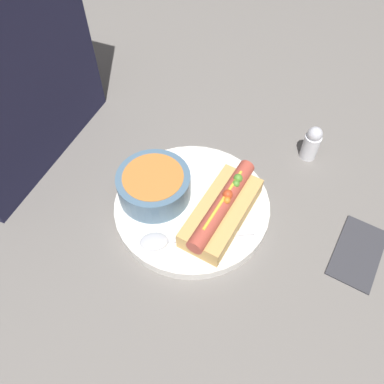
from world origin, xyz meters
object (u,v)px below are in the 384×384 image
Objects in this scene: hot_dog at (222,210)px; spoon at (170,240)px; salt_shaker at (312,143)px; soup_bowl at (154,184)px.

spoon is (-0.07, 0.06, -0.02)m from hot_dog.
spoon is at bearing 150.00° from salt_shaker.
hot_dog reaches higher than salt_shaker.
soup_bowl reaches higher than spoon.
spoon is (-0.07, -0.06, -0.02)m from soup_bowl.
hot_dog is 2.54× the size of salt_shaker.
hot_dog is 1.08× the size of spoon.
soup_bowl is 0.73× the size of spoon.
spoon is 0.32m from salt_shaker.
salt_shaker is (0.20, -0.22, -0.01)m from soup_bowl.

